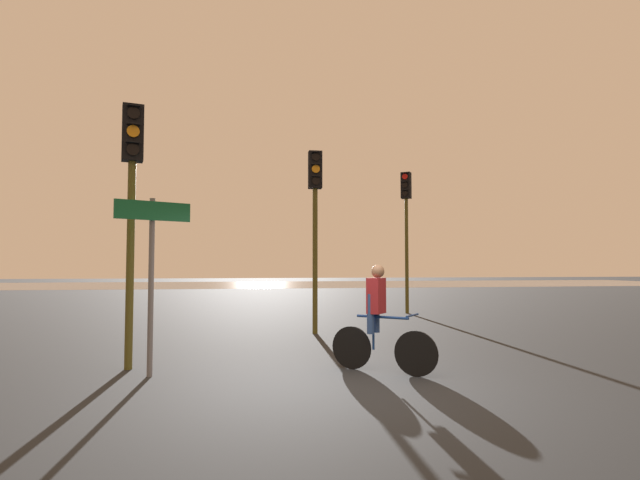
# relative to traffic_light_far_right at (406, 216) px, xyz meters

# --- Properties ---
(ground_plane) EXTENTS (120.00, 120.00, 0.00)m
(ground_plane) POSITION_rel_traffic_light_far_right_xyz_m (-4.25, -9.96, -3.32)
(ground_plane) COLOR black
(water_strip) EXTENTS (80.00, 16.00, 0.01)m
(water_strip) POSITION_rel_traffic_light_far_right_xyz_m (-4.25, 27.25, -3.32)
(water_strip) COLOR slate
(water_strip) RESTS_ON ground
(traffic_light_far_right) EXTENTS (0.40, 0.42, 4.81)m
(traffic_light_far_right) POSITION_rel_traffic_light_far_right_xyz_m (0.00, 0.00, 0.00)
(traffic_light_far_right) COLOR #4C4719
(traffic_light_far_right) RESTS_ON ground
(traffic_light_center) EXTENTS (0.32, 0.34, 4.36)m
(traffic_light_center) POSITION_rel_traffic_light_far_right_xyz_m (-3.80, -4.52, -0.28)
(traffic_light_center) COLOR #4C4719
(traffic_light_center) RESTS_ON ground
(traffic_light_near_left) EXTENTS (0.37, 0.39, 4.16)m
(traffic_light_near_left) POSITION_rel_traffic_light_far_right_xyz_m (-7.25, -8.13, -0.42)
(traffic_light_near_left) COLOR #4C4719
(traffic_light_near_left) RESTS_ON ground
(direction_sign_post) EXTENTS (1.01, 0.50, 2.60)m
(direction_sign_post) POSITION_rel_traffic_light_far_right_xyz_m (-6.82, -8.71, -1.62)
(direction_sign_post) COLOR slate
(direction_sign_post) RESTS_ON ground
(cyclist) EXTENTS (1.35, 1.12, 1.62)m
(cyclist) POSITION_rel_traffic_light_far_right_xyz_m (-3.46, -8.92, -2.50)
(cyclist) COLOR black
(cyclist) RESTS_ON ground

